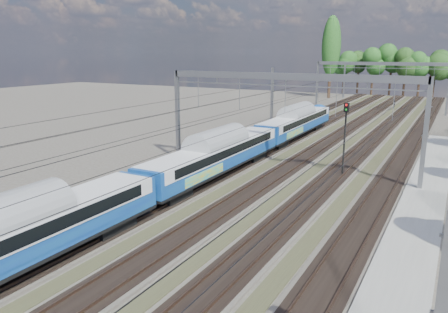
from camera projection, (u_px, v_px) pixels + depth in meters
The scene contains 9 objects.
track_bed at pixel (328, 143), 52.73m from camera, with size 21.00×130.00×0.34m.
platform at pixel (412, 237), 25.79m from camera, with size 3.00×70.00×0.30m, color gray.
catenary at pixel (349, 86), 57.67m from camera, with size 25.65×130.00×9.00m.
tree_belt at pixel (427, 66), 89.66m from camera, with size 40.17×98.69×11.44m.
poplar at pixel (331, 47), 101.98m from camera, with size 4.40×4.40×19.04m.
emu_train at pixel (215, 151), 37.41m from camera, with size 2.92×61.77×4.27m.
worker at pixel (394, 104), 84.65m from camera, with size 0.60×0.40×1.66m, color black.
signal_near at pixel (345, 130), 38.04m from camera, with size 0.46×0.42×6.52m.
signal_far at pixel (430, 86), 91.25m from camera, with size 0.41×0.38×5.91m.
Camera 1 is at (13.64, -6.39, 10.80)m, focal length 35.00 mm.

